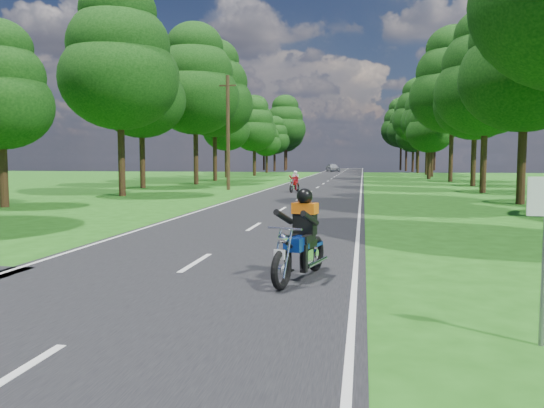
# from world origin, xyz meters

# --- Properties ---
(ground) EXTENTS (160.00, 160.00, 0.00)m
(ground) POSITION_xyz_m (0.00, 0.00, 0.00)
(ground) COLOR #1D4F12
(ground) RESTS_ON ground
(main_road) EXTENTS (7.00, 140.00, 0.02)m
(main_road) POSITION_xyz_m (0.00, 50.00, 0.01)
(main_road) COLOR black
(main_road) RESTS_ON ground
(road_markings) EXTENTS (7.40, 140.00, 0.01)m
(road_markings) POSITION_xyz_m (-0.14, 48.13, 0.02)
(road_markings) COLOR silver
(road_markings) RESTS_ON main_road
(treeline) EXTENTS (40.00, 115.35, 14.78)m
(treeline) POSITION_xyz_m (1.43, 60.06, 8.25)
(treeline) COLOR black
(treeline) RESTS_ON ground
(telegraph_pole) EXTENTS (1.20, 0.26, 8.00)m
(telegraph_pole) POSITION_xyz_m (-6.00, 28.00, 4.07)
(telegraph_pole) COLOR #382616
(telegraph_pole) RESTS_ON ground
(rider_near_blue) EXTENTS (1.15, 2.07, 1.64)m
(rider_near_blue) POSITION_xyz_m (2.33, 0.82, 0.84)
(rider_near_blue) COLOR navy
(rider_near_blue) RESTS_ON main_road
(rider_far_red) EXTENTS (0.82, 1.75, 1.40)m
(rider_far_red) POSITION_xyz_m (-1.00, 25.95, 0.72)
(rider_far_red) COLOR #A40F0C
(rider_far_red) RESTS_ON main_road
(distant_car) EXTENTS (2.97, 4.45, 1.41)m
(distant_car) POSITION_xyz_m (-1.79, 83.99, 0.72)
(distant_car) COLOR silver
(distant_car) RESTS_ON main_road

